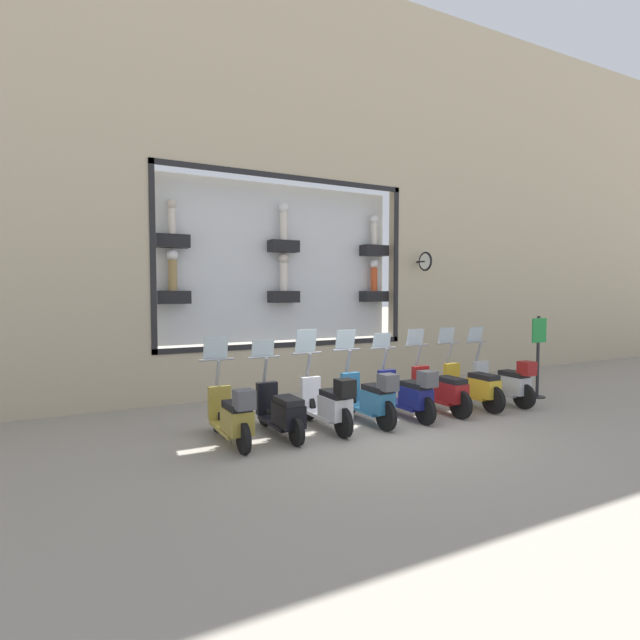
{
  "coord_description": "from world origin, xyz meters",
  "views": [
    {
      "loc": [
        -7.29,
        4.88,
        2.38
      ],
      "look_at": [
        1.64,
        0.12,
        1.82
      ],
      "focal_mm": 28.0,
      "sensor_mm": 36.0,
      "label": 1
    }
  ],
  "objects": [
    {
      "name": "building_facade",
      "position": [
        3.6,
        -0.0,
        5.08
      ],
      "size": [
        1.18,
        36.0,
        9.93
      ],
      "color": "tan",
      "rests_on": "ground_plane"
    },
    {
      "name": "scooter_navy_3",
      "position": [
        0.13,
        -0.96,
        0.47
      ],
      "size": [
        1.8,
        0.6,
        1.57
      ],
      "color": "black",
      "rests_on": "ground_plane"
    },
    {
      "name": "ground_plane",
      "position": [
        0.0,
        0.0,
        0.0
      ],
      "size": [
        120.0,
        120.0,
        0.0
      ],
      "primitive_type": "plane",
      "color": "gray"
    },
    {
      "name": "shop_sign_post",
      "position": [
        0.28,
        -4.75,
        1.01
      ],
      "size": [
        0.36,
        0.45,
        1.85
      ],
      "color": "#232326",
      "rests_on": "ground_plane"
    },
    {
      "name": "scooter_black_6",
      "position": [
        0.18,
        1.61,
        0.41
      ],
      "size": [
        1.79,
        0.6,
        1.54
      ],
      "color": "black",
      "rests_on": "ground_plane"
    },
    {
      "name": "scooter_yellow_1",
      "position": [
        0.19,
        -2.68,
        0.44
      ],
      "size": [
        1.81,
        0.61,
        1.62
      ],
      "color": "black",
      "rests_on": "ground_plane"
    },
    {
      "name": "scooter_silver_0",
      "position": [
        0.13,
        -3.54,
        0.48
      ],
      "size": [
        1.8,
        0.61,
        1.6
      ],
      "color": "black",
      "rests_on": "ground_plane"
    },
    {
      "name": "scooter_red_2",
      "position": [
        0.19,
        -1.82,
        0.44
      ],
      "size": [
        1.81,
        0.6,
        1.62
      ],
      "color": "black",
      "rests_on": "ground_plane"
    },
    {
      "name": "scooter_teal_4",
      "position": [
        0.13,
        -0.1,
        0.48
      ],
      "size": [
        1.81,
        0.61,
        1.66
      ],
      "color": "black",
      "rests_on": "ground_plane"
    },
    {
      "name": "scooter_olive_7",
      "position": [
        0.12,
        2.47,
        0.46
      ],
      "size": [
        1.79,
        0.61,
        1.64
      ],
      "color": "black",
      "rests_on": "ground_plane"
    },
    {
      "name": "scooter_white_5",
      "position": [
        0.13,
        0.76,
        0.48
      ],
      "size": [
        1.8,
        0.6,
        1.7
      ],
      "color": "black",
      "rests_on": "ground_plane"
    }
  ]
}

